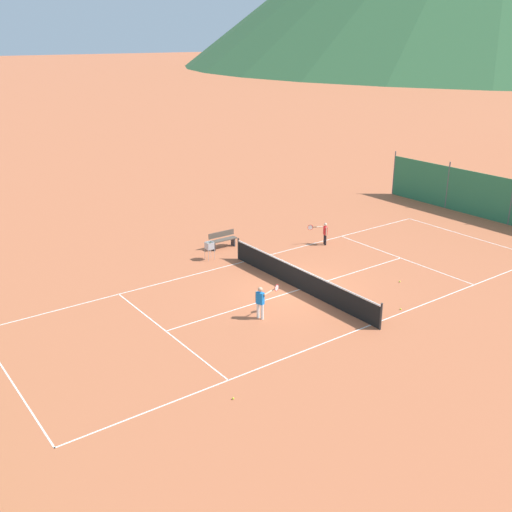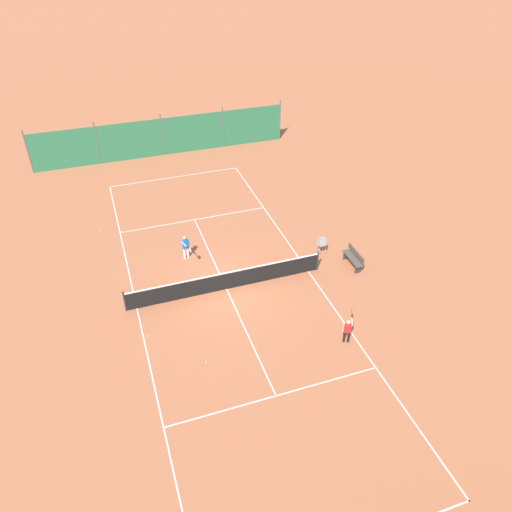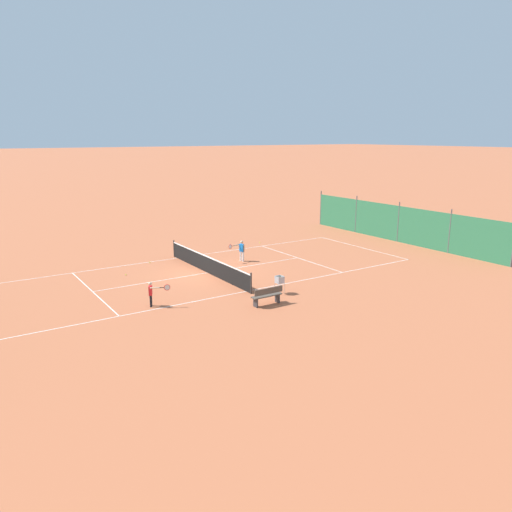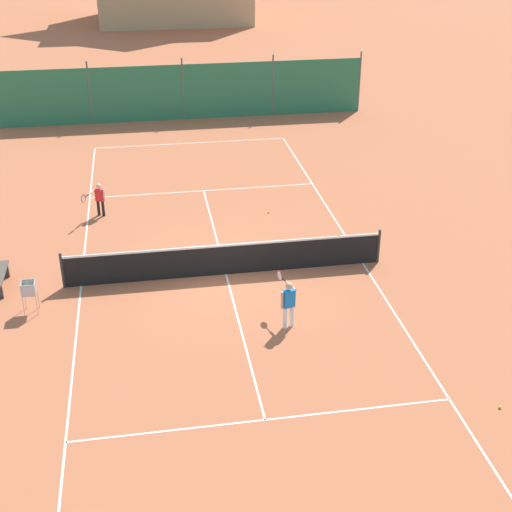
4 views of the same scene
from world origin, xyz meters
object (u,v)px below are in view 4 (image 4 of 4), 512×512
player_far_baseline (99,198)px  tennis_ball_service_box (338,235)px  tennis_net (226,259)px  player_far_service (288,301)px  tennis_ball_near_corner (268,212)px  tennis_ball_alley_right (500,407)px  ball_hopper (29,290)px

player_far_baseline → tennis_ball_service_box: bearing=-20.5°
player_far_baseline → tennis_net: bearing=-52.2°
player_far_service → tennis_ball_service_box: size_ratio=19.65×
tennis_net → tennis_ball_service_box: (3.88, 1.91, -0.47)m
tennis_ball_near_corner → tennis_ball_alley_right: bearing=-74.3°
player_far_baseline → tennis_ball_service_box: size_ratio=17.51×
tennis_net → tennis_ball_near_corner: tennis_net is taller
tennis_ball_service_box → tennis_ball_near_corner: 2.85m
player_far_service → player_far_baseline: bearing=122.4°
tennis_net → tennis_ball_service_box: tennis_net is taller
player_far_service → tennis_ball_service_box: 5.60m
player_far_service → ball_hopper: size_ratio=1.46×
tennis_ball_near_corner → ball_hopper: size_ratio=0.07×
tennis_ball_alley_right → player_far_service: bearing=134.5°
tennis_net → tennis_ball_alley_right: 8.54m
player_far_baseline → tennis_ball_alley_right: size_ratio=17.51×
player_far_service → tennis_ball_service_box: bearing=61.1°
tennis_net → player_far_service: (1.20, -2.95, 0.26)m
player_far_baseline → tennis_ball_alley_right: 14.54m
tennis_net → ball_hopper: tennis_net is taller
tennis_net → tennis_ball_service_box: size_ratio=139.09×
tennis_ball_service_box → ball_hopper: bearing=-161.5°
player_far_baseline → tennis_ball_near_corner: bearing=-7.1°
tennis_ball_service_box → tennis_ball_near_corner: same height
tennis_net → tennis_ball_service_box: 4.35m
tennis_ball_service_box → tennis_ball_near_corner: size_ratio=1.00×
tennis_ball_service_box → ball_hopper: (-9.18, -3.07, 0.62)m
tennis_ball_near_corner → player_far_service: bearing=-96.4°
player_far_service → tennis_ball_service_box: (2.68, 4.86, -0.72)m
player_far_service → tennis_ball_near_corner: 7.07m
tennis_net → player_far_baseline: (-3.68, 4.74, 0.18)m
tennis_net → player_far_service: 3.20m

